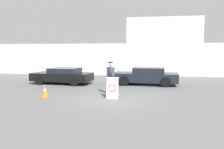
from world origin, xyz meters
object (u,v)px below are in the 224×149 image
Objects in this scene: parked_car_front_coupe at (63,76)px; parked_car_rear_sedan at (146,76)px; security_guard at (111,76)px; barricade_sign at (113,88)px; traffic_cone_near at (45,91)px.

parked_car_rear_sedan is at bearing -170.56° from parked_car_front_coupe.
security_guard is 0.41× the size of parked_car_front_coupe.
barricade_sign is 0.23× the size of parked_car_rear_sedan.
parked_car_rear_sedan reaches higher than parked_car_front_coupe.
parked_car_front_coupe is at bearing 8.74° from parked_car_rear_sedan.
parked_car_rear_sedan is (5.12, 5.31, 0.29)m from traffic_cone_near.
security_guard reaches higher than traffic_cone_near.
barricade_sign is at bearing -25.65° from security_guard.
parked_car_front_coupe is 0.97× the size of parked_car_rear_sedan.
parked_car_front_coupe is at bearing 101.21° from traffic_cone_near.
barricade_sign is at bearing 140.29° from parked_car_front_coupe.
traffic_cone_near is 0.15× the size of parked_car_rear_sedan.
traffic_cone_near is 7.38m from parked_car_rear_sedan.
barricade_sign is 0.24× the size of parked_car_front_coupe.
security_guard is (-0.22, 0.72, 0.50)m from barricade_sign.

